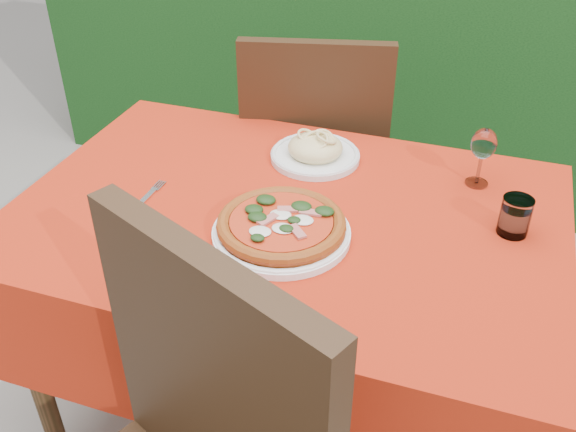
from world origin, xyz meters
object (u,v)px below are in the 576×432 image
(chair_far, at_px, (315,156))
(water_glass, at_px, (515,218))
(pasta_plate, at_px, (315,151))
(wine_glass, at_px, (484,146))
(fork, at_px, (141,203))
(pizza_plate, at_px, (281,227))

(chair_far, height_order, water_glass, chair_far)
(chair_far, xyz_separation_m, pasta_plate, (0.10, -0.34, 0.21))
(wine_glass, xyz_separation_m, fork, (-0.74, -0.35, -0.10))
(chair_far, relative_size, wine_glass, 6.51)
(chair_far, height_order, pizza_plate, chair_far)
(chair_far, bearing_deg, fork, 57.75)
(chair_far, bearing_deg, pasta_plate, 92.39)
(wine_glass, bearing_deg, pasta_plate, -178.75)
(pizza_plate, relative_size, wine_glass, 2.01)
(pizza_plate, xyz_separation_m, wine_glass, (0.38, 0.36, 0.08))
(pasta_plate, bearing_deg, fork, -133.78)
(chair_far, distance_m, water_glass, 0.82)
(water_glass, relative_size, wine_glass, 0.58)
(pasta_plate, bearing_deg, wine_glass, 1.25)
(wine_glass, relative_size, fork, 0.81)
(fork, bearing_deg, pasta_plate, 47.00)
(water_glass, bearing_deg, chair_far, 139.59)
(pizza_plate, relative_size, fork, 1.62)
(water_glass, relative_size, fork, 0.47)
(pizza_plate, distance_m, water_glass, 0.51)
(chair_far, bearing_deg, water_glass, 125.97)
(pasta_plate, distance_m, fork, 0.47)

